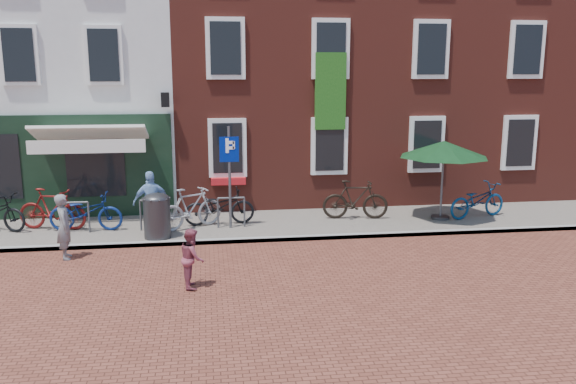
{
  "coord_description": "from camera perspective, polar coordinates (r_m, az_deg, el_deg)",
  "views": [
    {
      "loc": [
        -0.12,
        -14.15,
        4.24
      ],
      "look_at": [
        1.87,
        0.14,
        1.24
      ],
      "focal_mm": 37.01,
      "sensor_mm": 36.0,
      "label": 1
    }
  ],
  "objects": [
    {
      "name": "parasol",
      "position": [
        16.88,
        14.75,
        4.3
      ],
      "size": [
        2.48,
        2.48,
        2.3
      ],
      "color": "#4C4C4F",
      "rests_on": "sidewalk"
    },
    {
      "name": "boy",
      "position": [
        11.88,
        -9.19,
        -6.27
      ],
      "size": [
        0.48,
        0.6,
        1.19
      ],
      "primitive_type": "imported",
      "rotation": [
        0.0,
        0.0,
        1.63
      ],
      "color": "#903E4D",
      "rests_on": "ground"
    },
    {
      "name": "ground",
      "position": [
        14.77,
        -7.17,
        -5.02
      ],
      "size": [
        80.0,
        80.0,
        0.0
      ],
      "primitive_type": "plane",
      "color": "brown"
    },
    {
      "name": "building_brick_mid",
      "position": [
        21.27,
        -2.28,
        13.79
      ],
      "size": [
        6.0,
        8.0,
        10.0
      ],
      "primitive_type": "cube",
      "color": "maroon",
      "rests_on": "ground"
    },
    {
      "name": "bicycle_5",
      "position": [
        16.71,
        6.49,
        -0.73
      ],
      "size": [
        1.89,
        0.79,
        1.1
      ],
      "primitive_type": "imported",
      "rotation": [
        0.0,
        0.0,
        1.42
      ],
      "color": "black",
      "rests_on": "sidewalk"
    },
    {
      "name": "cafe_person",
      "position": [
        15.58,
        -12.98,
        -0.94
      ],
      "size": [
        1.0,
        0.6,
        1.6
      ],
      "primitive_type": "imported",
      "rotation": [
        0.0,
        0.0,
        3.38
      ],
      "color": "#7EA6D7",
      "rests_on": "sidewalk"
    },
    {
      "name": "woman",
      "position": [
        14.33,
        -20.68,
        -3.12
      ],
      "size": [
        0.45,
        0.6,
        1.5
      ],
      "primitive_type": "imported",
      "rotation": [
        0.0,
        0.0,
        1.75
      ],
      "color": "slate",
      "rests_on": "ground"
    },
    {
      "name": "bicycle_1",
      "position": [
        16.68,
        -21.72,
        -1.52
      ],
      "size": [
        1.9,
        0.94,
        1.1
      ],
      "primitive_type": "imported",
      "rotation": [
        0.0,
        0.0,
        1.33
      ],
      "color": "maroon",
      "rests_on": "sidewalk"
    },
    {
      "name": "bicycle_4",
      "position": [
        16.11,
        -6.61,
        -1.4
      ],
      "size": [
        1.94,
        0.82,
        0.99
      ],
      "primitive_type": "imported",
      "rotation": [
        0.0,
        0.0,
        1.66
      ],
      "color": "black",
      "rests_on": "sidewalk"
    },
    {
      "name": "building_brick_right",
      "position": [
        22.67,
        13.43,
        13.36
      ],
      "size": [
        6.0,
        8.0,
        10.0
      ],
      "primitive_type": "cube",
      "color": "maroon",
      "rests_on": "ground"
    },
    {
      "name": "bicycle_2",
      "position": [
        16.28,
        -18.85,
        -1.82
      ],
      "size": [
        1.94,
        0.84,
        0.99
      ],
      "primitive_type": "imported",
      "rotation": [
        0.0,
        0.0,
        1.47
      ],
      "color": "navy",
      "rests_on": "sidewalk"
    },
    {
      "name": "sidewalk",
      "position": [
        16.24,
        -3.73,
        -3.22
      ],
      "size": [
        24.0,
        3.0,
        0.1
      ],
      "primitive_type": "cube",
      "color": "slate",
      "rests_on": "ground"
    },
    {
      "name": "bicycle_6",
      "position": [
        17.59,
        17.72,
        -0.77
      ],
      "size": [
        2.0,
        1.19,
        0.99
      ],
      "primitive_type": "imported",
      "rotation": [
        0.0,
        0.0,
        1.87
      ],
      "color": "navy",
      "rests_on": "sidewalk"
    },
    {
      "name": "building_stucco",
      "position": [
        21.71,
        -21.4,
        11.65
      ],
      "size": [
        8.0,
        8.0,
        9.0
      ],
      "primitive_type": "cube",
      "color": "silver",
      "rests_on": "ground"
    },
    {
      "name": "litter_bin",
      "position": [
        15.08,
        -12.49,
        -2.01
      ],
      "size": [
        0.66,
        0.66,
        1.21
      ],
      "color": "#333336",
      "rests_on": "sidewalk"
    },
    {
      "name": "bicycle_3",
      "position": [
        15.79,
        -9.32,
        -1.54
      ],
      "size": [
        1.84,
        1.37,
        1.1
      ],
      "primitive_type": "imported",
      "rotation": [
        0.0,
        0.0,
        2.1
      ],
      "color": "gray",
      "rests_on": "sidewalk"
    },
    {
      "name": "parking_sign",
      "position": [
        15.5,
        -5.65,
        2.72
      ],
      "size": [
        0.5,
        0.07,
        2.69
      ],
      "color": "#4C4C4F",
      "rests_on": "sidewalk"
    }
  ]
}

